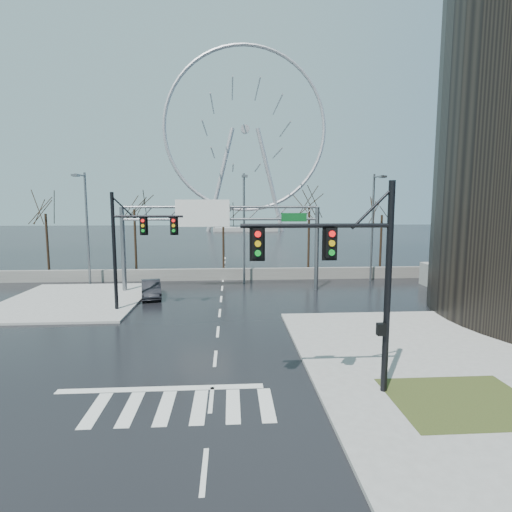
{
  "coord_description": "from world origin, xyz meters",
  "views": [
    {
      "loc": [
        0.76,
        -18.01,
        7.1
      ],
      "look_at": [
        2.33,
        6.53,
        4.0
      ],
      "focal_mm": 28.0,
      "sensor_mm": 36.0,
      "label": 1
    }
  ],
  "objects": [
    {
      "name": "sign_gantry",
      "position": [
        -0.38,
        14.96,
        5.18
      ],
      "size": [
        16.36,
        0.4,
        7.6
      ],
      "color": "slate",
      "rests_on": "ground"
    },
    {
      "name": "car",
      "position": [
        -5.44,
        12.91,
        0.67
      ],
      "size": [
        2.27,
        4.3,
        1.35
      ],
      "primitive_type": "imported",
      "rotation": [
        0.0,
        0.0,
        0.22
      ],
      "color": "black",
      "rests_on": "ground"
    },
    {
      "name": "streetlight_mid",
      "position": [
        2.0,
        18.16,
        5.89
      ],
      "size": [
        0.5,
        2.55,
        10.0
      ],
      "color": "slate",
      "rests_on": "ground"
    },
    {
      "name": "signal_mast_far",
      "position": [
        -5.87,
        8.96,
        4.83
      ],
      "size": [
        4.72,
        0.41,
        8.0
      ],
      "color": "black",
      "rests_on": "ground"
    },
    {
      "name": "tree_far_left",
      "position": [
        -18.0,
        24.0,
        5.57
      ],
      "size": [
        3.5,
        3.5,
        7.0
      ],
      "color": "black",
      "rests_on": "ground"
    },
    {
      "name": "tree_far_right",
      "position": [
        17.0,
        24.0,
        5.41
      ],
      "size": [
        3.4,
        3.4,
        6.8
      ],
      "color": "black",
      "rests_on": "ground"
    },
    {
      "name": "ferris_wheel",
      "position": [
        5.0,
        95.0,
        26.13
      ],
      "size": [
        45.0,
        6.0,
        50.91
      ],
      "color": "gray",
      "rests_on": "ground"
    },
    {
      "name": "ground",
      "position": [
        0.0,
        0.0,
        0.0
      ],
      "size": [
        260.0,
        260.0,
        0.0
      ],
      "primitive_type": "plane",
      "color": "black",
      "rests_on": "ground"
    },
    {
      "name": "sidewalk_far",
      "position": [
        -11.0,
        12.0,
        0.07
      ],
      "size": [
        10.0,
        12.0,
        0.15
      ],
      "primitive_type": "cube",
      "color": "gray",
      "rests_on": "ground"
    },
    {
      "name": "sidewalk_right_ext",
      "position": [
        10.0,
        2.0,
        0.07
      ],
      "size": [
        12.0,
        10.0,
        0.15
      ],
      "primitive_type": "cube",
      "color": "gray",
      "rests_on": "ground"
    },
    {
      "name": "barrier_wall",
      "position": [
        0.0,
        20.0,
        0.55
      ],
      "size": [
        52.0,
        0.5,
        1.1
      ],
      "primitive_type": "cube",
      "color": "slate",
      "rests_on": "ground"
    },
    {
      "name": "streetlight_left",
      "position": [
        -12.0,
        18.16,
        5.89
      ],
      "size": [
        0.5,
        2.55,
        10.0
      ],
      "color": "slate",
      "rests_on": "ground"
    },
    {
      "name": "tree_left",
      "position": [
        -9.0,
        23.5,
        5.98
      ],
      "size": [
        3.75,
        3.75,
        7.5
      ],
      "color": "black",
      "rests_on": "ground"
    },
    {
      "name": "tree_right",
      "position": [
        9.0,
        23.5,
        6.22
      ],
      "size": [
        3.9,
        3.9,
        7.8
      ],
      "color": "black",
      "rests_on": "ground"
    },
    {
      "name": "tree_center",
      "position": [
        0.0,
        24.5,
        5.17
      ],
      "size": [
        3.25,
        3.25,
        6.5
      ],
      "color": "black",
      "rests_on": "ground"
    },
    {
      "name": "grass_strip",
      "position": [
        9.0,
        -5.0,
        0.15
      ],
      "size": [
        5.0,
        4.0,
        0.02
      ],
      "primitive_type": "cube",
      "color": "#303B18",
      "rests_on": "sidewalk_near"
    },
    {
      "name": "signal_mast_near",
      "position": [
        5.14,
        -4.04,
        4.87
      ],
      "size": [
        5.52,
        0.41,
        8.0
      ],
      "color": "black",
      "rests_on": "ground"
    },
    {
      "name": "streetlight_right",
      "position": [
        14.0,
        18.16,
        5.89
      ],
      "size": [
        0.5,
        2.55,
        10.0
      ],
      "color": "slate",
      "rests_on": "ground"
    }
  ]
}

